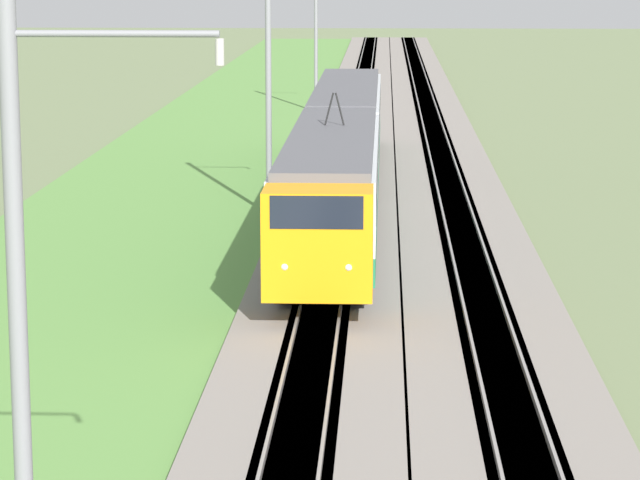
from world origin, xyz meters
TOP-DOWN VIEW (x-y plane):
  - ballast_main at (50.00, 0.00)m, footprint 240.00×4.40m
  - ballast_adjacent at (50.00, -4.33)m, footprint 240.00×4.40m
  - track_main at (50.00, 0.00)m, footprint 240.00×1.57m
  - track_adjacent at (50.00, -4.33)m, footprint 240.00×1.57m
  - grass_verge at (50.00, 6.60)m, footprint 240.00×11.71m
  - passenger_train at (47.31, 0.00)m, footprint 39.48×2.92m
  - catenary_mast_near at (7.55, 2.54)m, footprint 0.22×2.56m
  - catenary_mast_mid at (45.87, 2.54)m, footprint 0.22×2.56m
  - catenary_mast_far at (84.19, 2.54)m, footprint 0.22×2.56m

SIDE VIEW (x-z plane):
  - grass_verge at x=50.00m, z-range 0.00..0.12m
  - ballast_main at x=50.00m, z-range 0.00..0.30m
  - ballast_adjacent at x=50.00m, z-range 0.00..0.30m
  - track_main at x=50.00m, z-range -0.07..0.38m
  - track_adjacent at x=50.00m, z-range -0.07..0.38m
  - passenger_train at x=47.31m, z-range -0.16..4.95m
  - catenary_mast_mid at x=45.87m, z-range 0.15..9.46m
  - catenary_mast_far at x=84.19m, z-range 0.15..9.69m
  - catenary_mast_near at x=7.55m, z-range 0.15..9.71m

